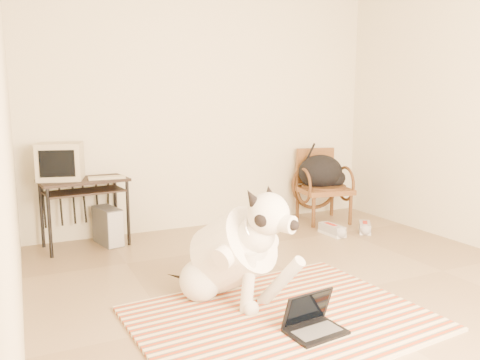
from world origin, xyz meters
TOP-DOWN VIEW (x-y plane):
  - floor at (0.00, 0.00)m, footprint 4.50×4.50m
  - wall_back at (0.00, 2.25)m, footprint 4.50×0.00m
  - wall_left at (-2.00, 0.00)m, footprint 0.00×4.50m
  - rug at (-0.49, -0.19)m, footprint 1.92×1.52m
  - dog at (-0.65, 0.20)m, footprint 0.73×1.06m
  - laptop at (-0.42, -0.44)m, footprint 0.36×0.28m
  - computer_desk at (-1.41, 1.99)m, footprint 0.85×0.54m
  - crt_monitor at (-1.60, 2.06)m, footprint 0.47×0.45m
  - desk_keyboard at (-1.21, 1.92)m, footprint 0.35×0.15m
  - pc_tower at (-1.21, 1.97)m, footprint 0.25×0.42m
  - rattan_chair at (1.26, 1.87)m, footprint 0.64×0.62m
  - backpack at (1.25, 1.86)m, footprint 0.58×0.45m
  - sneaker_left at (1.00, 1.29)m, footprint 0.14×0.33m
  - sneaker_right at (1.39, 1.23)m, footprint 0.27×0.30m

SIDE VIEW (x-z plane):
  - floor at x=0.00m, z-range 0.00..0.00m
  - rug at x=-0.49m, z-range 0.00..0.02m
  - sneaker_right at x=1.39m, z-range -0.01..0.10m
  - sneaker_left at x=1.00m, z-range -0.01..0.11m
  - laptop at x=-0.42m, z-range -0.04..0.20m
  - pc_tower at x=-1.21m, z-range 0.00..0.37m
  - dog at x=-0.65m, z-range -0.09..0.80m
  - rattan_chair at x=1.26m, z-range 0.00..0.85m
  - computer_desk at x=-1.41m, z-range 0.24..0.90m
  - backpack at x=1.25m, z-range 0.37..0.77m
  - desk_keyboard at x=-1.21m, z-range 0.66..0.69m
  - crt_monitor at x=-1.60m, z-range 0.66..1.01m
  - wall_back at x=0.00m, z-range -0.90..3.60m
  - wall_left at x=-2.00m, z-range -0.90..3.60m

